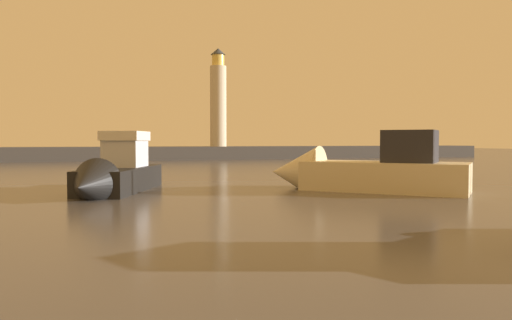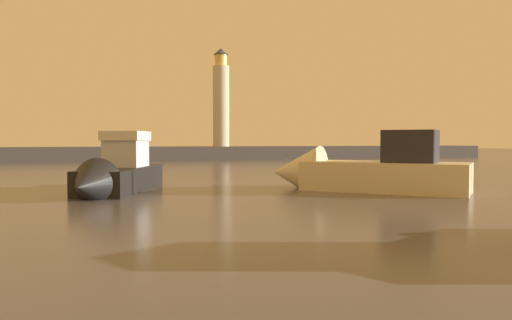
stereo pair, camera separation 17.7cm
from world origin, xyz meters
The scene contains 5 objects.
ground_plane centered at (0.00, 29.06, 0.00)m, with size 220.00×220.00×0.00m, color #4C4742.
breakwater centered at (0.00, 58.11, 0.79)m, with size 90.57×5.27×1.58m, color #423F3D.
lighthouse centered at (7.68, 58.11, 7.39)m, with size 2.04×2.04×12.27m.
motorboat_0 centered at (-6.84, 19.80, 0.83)m, with size 4.89×8.12×3.14m.
motorboat_3 centered at (3.77, 17.67, 0.86)m, with size 8.30×8.34×3.32m.
Camera 1 is at (-7.91, -2.52, 2.26)m, focal length 34.86 mm.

